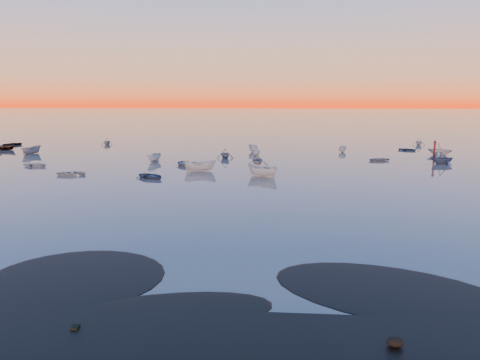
# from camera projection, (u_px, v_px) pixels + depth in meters

# --- Properties ---
(ground) EXTENTS (600.00, 600.00, 0.00)m
(ground) POSITION_uv_depth(u_px,v_px,m) (260.00, 136.00, 123.31)
(ground) COLOR #665C55
(ground) RESTS_ON ground
(mud_lobes) EXTENTS (140.00, 6.00, 0.07)m
(mud_lobes) POSITION_uv_depth(u_px,v_px,m) (188.00, 293.00, 24.17)
(mud_lobes) COLOR black
(mud_lobes) RESTS_ON ground
(moored_fleet) EXTENTS (124.00, 58.00, 1.20)m
(moored_fleet) POSITION_uv_depth(u_px,v_px,m) (249.00, 158.00, 77.18)
(moored_fleet) COLOR silver
(moored_fleet) RESTS_ON ground
(boat_near_left) EXTENTS (3.67, 4.11, 0.98)m
(boat_near_left) POSITION_uv_depth(u_px,v_px,m) (152.00, 178.00, 58.28)
(boat_near_left) COLOR #344664
(boat_near_left) RESTS_ON ground
(boat_near_center) EXTENTS (2.47, 4.56, 1.50)m
(boat_near_center) POSITION_uv_depth(u_px,v_px,m) (200.00, 171.00, 63.87)
(boat_near_center) COLOR silver
(boat_near_center) RESTS_ON ground
(boat_near_right) EXTENTS (3.92, 1.99, 1.33)m
(boat_near_right) POSITION_uv_depth(u_px,v_px,m) (257.00, 166.00, 69.14)
(boat_near_right) COLOR gray
(boat_near_right) RESTS_ON ground
(channel_marker) EXTENTS (0.91, 0.91, 3.24)m
(channel_marker) POSITION_uv_depth(u_px,v_px,m) (434.00, 151.00, 76.35)
(channel_marker) COLOR #4E1110
(channel_marker) RESTS_ON ground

